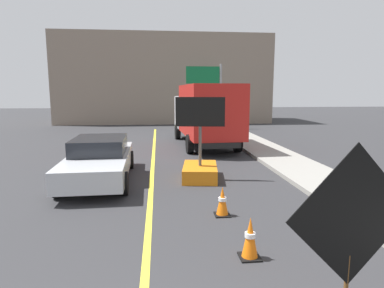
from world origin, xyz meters
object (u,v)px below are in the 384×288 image
(roadwork_sign, at_px, (352,219))
(traffic_cone_near_sign, at_px, (250,238))
(pickup_car, at_px, (100,159))
(traffic_cone_mid_lane, at_px, (222,201))
(box_truck, at_px, (205,113))
(highway_guide_sign, at_px, (211,85))
(arrow_board_trailer, at_px, (200,164))

(roadwork_sign, height_order, traffic_cone_near_sign, roadwork_sign)
(pickup_car, xyz_separation_m, traffic_cone_mid_lane, (3.38, -3.49, -0.36))
(roadwork_sign, xyz_separation_m, box_truck, (0.39, 13.99, 0.29))
(roadwork_sign, bearing_deg, box_truck, 88.39)
(box_truck, relative_size, highway_guide_sign, 1.54)
(arrow_board_trailer, relative_size, box_truck, 0.35)
(arrow_board_trailer, distance_m, traffic_cone_near_sign, 5.34)
(box_truck, height_order, highway_guide_sign, highway_guide_sign)
(roadwork_sign, bearing_deg, traffic_cone_mid_lane, 99.22)
(arrow_board_trailer, height_order, box_truck, box_truck)
(traffic_cone_near_sign, bearing_deg, highway_guide_sign, 82.86)
(arrow_board_trailer, bearing_deg, highway_guide_sign, 79.63)
(pickup_car, xyz_separation_m, traffic_cone_near_sign, (3.47, -5.51, -0.33))
(pickup_car, bearing_deg, traffic_cone_near_sign, -57.79)
(arrow_board_trailer, distance_m, pickup_car, 3.29)
(box_truck, xyz_separation_m, highway_guide_sign, (1.58, 8.20, 1.66))
(arrow_board_trailer, height_order, traffic_cone_mid_lane, arrow_board_trailer)
(roadwork_sign, height_order, arrow_board_trailer, arrow_board_trailer)
(arrow_board_trailer, xyz_separation_m, traffic_cone_near_sign, (0.19, -5.34, -0.12))
(roadwork_sign, height_order, traffic_cone_mid_lane, roadwork_sign)
(roadwork_sign, height_order, pickup_car, roadwork_sign)
(box_truck, bearing_deg, highway_guide_sign, 79.07)
(roadwork_sign, distance_m, highway_guide_sign, 22.37)
(roadwork_sign, bearing_deg, arrow_board_trailer, 95.84)
(highway_guide_sign, bearing_deg, roadwork_sign, -95.09)
(pickup_car, height_order, traffic_cone_mid_lane, pickup_car)
(traffic_cone_near_sign, xyz_separation_m, traffic_cone_mid_lane, (-0.09, 2.01, -0.02))
(arrow_board_trailer, height_order, highway_guide_sign, highway_guide_sign)
(roadwork_sign, bearing_deg, highway_guide_sign, 84.91)
(traffic_cone_near_sign, distance_m, traffic_cone_mid_lane, 2.01)
(box_truck, bearing_deg, traffic_cone_near_sign, -94.51)
(roadwork_sign, distance_m, pickup_car, 8.52)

